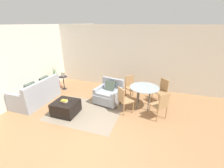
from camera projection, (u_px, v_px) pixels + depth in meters
ground_plane at (92, 137)px, 3.97m from camera, size 20.00×20.00×0.00m
wall_back at (125, 57)px, 6.67m from camera, size 12.00×0.06×2.75m
wall_left at (28, 63)px, 5.73m from camera, size 0.06×12.00×2.75m
area_rug at (85, 112)px, 5.07m from camera, size 2.32×1.76×0.01m
couch at (37, 95)px, 5.62m from camera, size 0.90×1.72×0.90m
armchair at (109, 94)px, 5.59m from camera, size 1.00×0.98×0.86m
ottoman at (66, 107)px, 4.89m from camera, size 0.76×0.71×0.45m
book_stack at (64, 101)px, 4.80m from camera, size 0.24×0.17×0.05m
tv_remote_primary at (71, 101)px, 4.82m from camera, size 0.12×0.13×0.01m
potted_plant at (56, 83)px, 6.90m from camera, size 0.35×0.35×1.11m
side_table at (63, 80)px, 6.69m from camera, size 0.37×0.37×0.60m
picture_frame at (63, 75)px, 6.59m from camera, size 0.18×0.07×0.17m
dining_table at (144, 90)px, 5.16m from camera, size 1.00×1.00×0.76m
dining_chair_near_left at (124, 99)px, 4.87m from camera, size 0.59×0.59×0.90m
dining_chair_near_right at (161, 104)px, 4.53m from camera, size 0.59×0.59×0.90m
dining_chair_far_left at (131, 85)px, 5.89m from camera, size 0.59×0.59×0.90m
dining_chair_far_right at (162, 89)px, 5.55m from camera, size 0.59×0.59×0.90m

